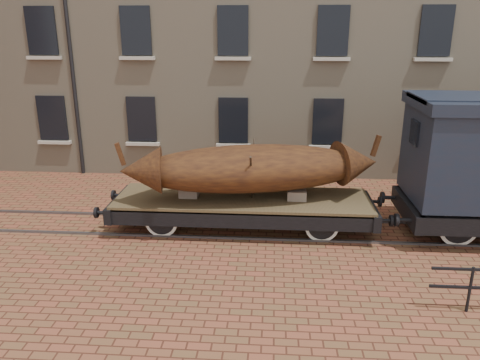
{
  "coord_description": "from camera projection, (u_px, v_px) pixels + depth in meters",
  "views": [
    {
      "loc": [
        -0.99,
        -12.32,
        5.47
      ],
      "look_at": [
        -1.93,
        0.5,
        1.3
      ],
      "focal_mm": 35.0,
      "sensor_mm": 36.0,
      "label": 1
    }
  ],
  "objects": [
    {
      "name": "ground",
      "position": [
        306.0,
        230.0,
        13.31
      ],
      "size": [
        90.0,
        90.0,
        0.0
      ],
      "primitive_type": "plane",
      "color": "brown"
    },
    {
      "name": "flatcar_wagon",
      "position": [
        242.0,
        204.0,
        13.2
      ],
      "size": [
        8.02,
        2.18,
        1.21
      ],
      "color": "brown",
      "rests_on": "ground"
    },
    {
      "name": "iron_boat",
      "position": [
        252.0,
        168.0,
        12.85
      ],
      "size": [
        7.23,
        3.22,
        1.71
      ],
      "color": "#563013",
      "rests_on": "flatcar_wagon"
    },
    {
      "name": "rail_track",
      "position": [
        306.0,
        229.0,
        13.3
      ],
      "size": [
        30.0,
        1.52,
        0.06
      ],
      "color": "#59595E",
      "rests_on": "ground"
    }
  ]
}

